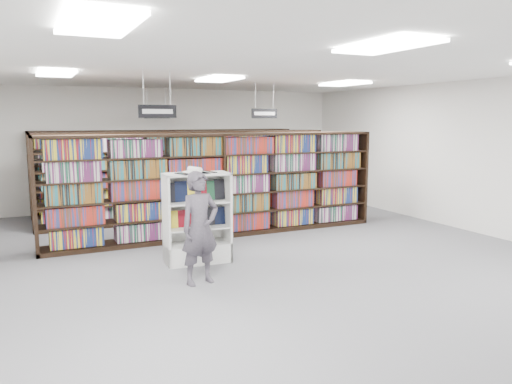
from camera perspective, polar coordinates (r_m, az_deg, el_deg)
name	(u,v)px	position (r m, az deg, el deg)	size (l,w,h in m)	color
floor	(263,260)	(8.59, 0.81, -7.76)	(12.00, 12.00, 0.00)	#59595E
ceiling	(263,68)	(8.29, 0.86, 14.00)	(10.00, 12.00, 0.10)	white
wall_back	(167,148)	(13.91, -10.16, 4.98)	(10.00, 0.10, 3.20)	white
wall_right	(478,157)	(11.41, 24.06, 3.68)	(0.10, 12.00, 3.20)	white
bookshelf_row_near	(220,185)	(10.17, -4.14, 0.79)	(7.00, 0.60, 2.10)	black
bookshelf_row_mid	(190,175)	(12.05, -7.59, 1.91)	(7.00, 0.60, 2.10)	black
bookshelf_row_far	(170,169)	(13.67, -9.77, 2.62)	(7.00, 0.60, 2.10)	black
aisle_sign_left	(158,110)	(8.68, -11.19, 9.17)	(0.65, 0.02, 0.80)	#B2B2B7
aisle_sign_right	(264,113)	(11.61, 0.97, 9.07)	(0.65, 0.02, 0.80)	#B2B2B7
aisle_sign_center	(157,113)	(12.80, -11.26, 8.84)	(0.65, 0.02, 0.80)	#B2B2B7
troffer_front_left	(97,23)	(4.52, -17.69, 17.89)	(0.60, 1.20, 0.04)	white
troffer_front_center	(386,46)	(5.77, 14.66, 15.84)	(0.60, 1.20, 0.04)	white
troffer_back_left	(56,73)	(9.46, -21.90, 12.47)	(0.60, 1.20, 0.04)	white
troffer_back_center	(219,79)	(10.12, -4.27, 12.72)	(0.60, 1.20, 0.04)	white
troffer_back_right	(345,84)	(11.54, 10.09, 12.07)	(0.60, 1.20, 0.04)	white
endcap_display	(197,232)	(8.45, -6.78, -4.56)	(1.11, 0.61, 1.50)	white
open_book	(196,171)	(8.22, -6.92, 2.36)	(0.67, 0.49, 0.13)	black
shopper	(200,228)	(7.25, -6.43, -4.12)	(0.60, 0.39, 1.65)	#4B4650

